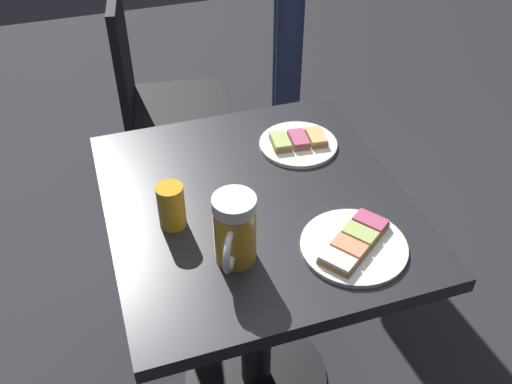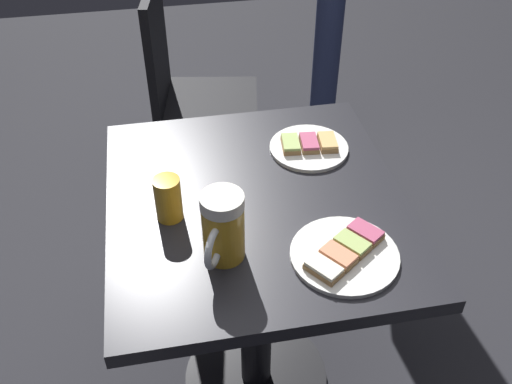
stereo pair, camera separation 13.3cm
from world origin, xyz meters
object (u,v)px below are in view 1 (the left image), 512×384
object	(u,v)px
beer_mug	(235,231)
beer_glass_small	(171,206)
plate_near	(298,143)
plate_far	(354,245)
cafe_chair	(156,96)

from	to	relation	value
beer_mug	beer_glass_small	distance (m)	0.18
plate_near	beer_mug	world-z (taller)	beer_mug
plate_far	beer_mug	bearing A→B (deg)	-101.33
beer_glass_small	cafe_chair	bearing A→B (deg)	173.16
plate_far	beer_mug	size ratio (longest dim) A/B	1.43
plate_far	plate_near	bearing A→B (deg)	176.44
beer_mug	cafe_chair	distance (m)	1.14
beer_mug	beer_glass_small	world-z (taller)	beer_mug
plate_near	beer_glass_small	world-z (taller)	beer_glass_small
plate_near	beer_glass_small	size ratio (longest dim) A/B	1.93
plate_far	beer_mug	xyz separation A→B (m)	(-0.05, -0.24, 0.07)
plate_near	beer_glass_small	bearing A→B (deg)	-62.57
plate_far	beer_glass_small	size ratio (longest dim) A/B	2.16
beer_mug	cafe_chair	xyz separation A→B (m)	(-1.09, 0.01, -0.31)
plate_far	cafe_chair	xyz separation A→B (m)	(-1.14, -0.23, -0.24)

